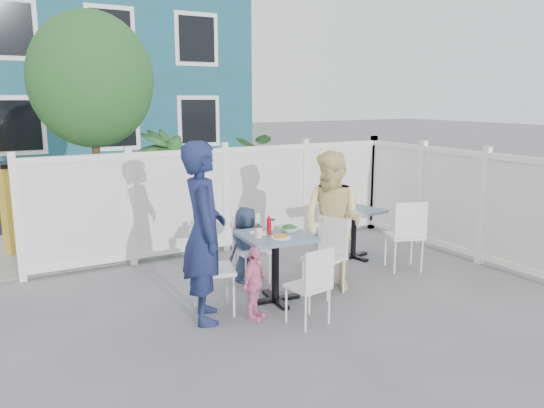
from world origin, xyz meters
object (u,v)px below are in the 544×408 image
chair_near (313,281)px  man (204,232)px  boy (246,244)px  chair_left (205,262)px  woman (333,221)px  utility_cabinet (28,207)px  main_table (275,250)px  toddler (254,283)px  spare_table (354,220)px  chair_right (328,250)px  chair_back (250,243)px

chair_near → man: (-0.90, 0.71, 0.47)m
chair_near → man: size_ratio=0.44×
man → boy: 1.35m
chair_left → woman: (1.67, -0.03, 0.27)m
boy → utility_cabinet: bearing=-73.5°
main_table → boy: size_ratio=0.85×
man → utility_cabinet: bearing=36.5°
main_table → toddler: bearing=-143.9°
spare_table → boy: (-1.84, -0.13, -0.08)m
chair_right → woman: size_ratio=0.54×
man → toddler: (0.45, -0.26, -0.56)m
spare_table → chair_left: size_ratio=0.79×
man → woman: bearing=-69.2°
chair_right → spare_table: bearing=-70.4°
woman → toddler: size_ratio=2.14×
chair_left → chair_right: bearing=99.7°
toddler → chair_right: bearing=-24.1°
chair_near → utility_cabinet: bearing=107.7°
woman → spare_table: bearing=107.7°
main_table → chair_right: (0.70, -0.04, -0.09)m
chair_back → man: bearing=42.6°
main_table → chair_left: size_ratio=0.83×
chair_right → woman: (0.13, 0.09, 0.32)m
utility_cabinet → chair_left: utility_cabinet is taller
chair_back → toddler: bearing=66.5°
man → chair_back: bearing=-31.5°
main_table → chair_left: 0.84m
main_table → chair_right: bearing=-3.4°
chair_back → boy: boy is taller
chair_right → woman: 0.36m
spare_table → woman: size_ratio=0.47×
woman → chair_near: bearing=-68.4°
boy → toddler: boy is taller
chair_right → boy: (-0.68, 0.85, -0.05)m
spare_table → boy: boy is taller
utility_cabinet → chair_near: size_ratio=1.57×
main_table → boy: boy is taller
main_table → chair_right: 0.71m
spare_table → woman: woman is taller
main_table → chair_back: 0.80m
main_table → man: (-0.90, -0.06, 0.33)m
main_table → man: 0.96m
woman → chair_left: bearing=-114.0°
utility_cabinet → boy: utility_cabinet is taller
chair_back → woman: size_ratio=0.50×
main_table → spare_table: (1.86, 0.93, -0.06)m
main_table → boy: bearing=88.2°
chair_back → boy: bearing=-17.5°
woman → main_table: bearing=-109.5°
utility_cabinet → toddler: size_ratio=1.65×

